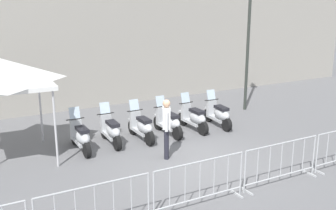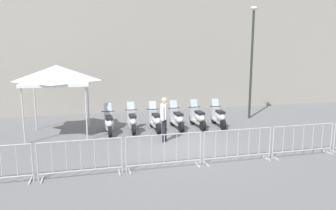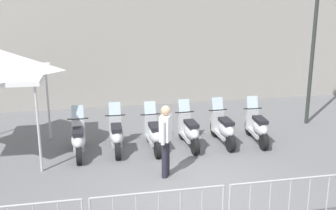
# 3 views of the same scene
# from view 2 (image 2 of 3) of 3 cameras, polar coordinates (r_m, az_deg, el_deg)

# --- Properties ---
(ground_plane) EXTENTS (120.00, 120.00, 0.00)m
(ground_plane) POSITION_cam_2_polar(r_m,az_deg,el_deg) (11.69, 2.60, -7.42)
(ground_plane) COLOR slate
(motorcycle_0) EXTENTS (0.56, 1.72, 1.24)m
(motorcycle_0) POSITION_cam_2_polar(r_m,az_deg,el_deg) (13.40, -10.75, -3.34)
(motorcycle_0) COLOR black
(motorcycle_0) RESTS_ON ground
(motorcycle_1) EXTENTS (0.56, 1.72, 1.24)m
(motorcycle_1) POSITION_cam_2_polar(r_m,az_deg,el_deg) (13.61, -6.57, -3.02)
(motorcycle_1) COLOR black
(motorcycle_1) RESTS_ON ground
(motorcycle_2) EXTENTS (0.56, 1.72, 1.24)m
(motorcycle_2) POSITION_cam_2_polar(r_m,az_deg,el_deg) (13.67, -2.32, -2.90)
(motorcycle_2) COLOR black
(motorcycle_2) RESTS_ON ground
(motorcycle_3) EXTENTS (0.56, 1.73, 1.24)m
(motorcycle_3) POSITION_cam_2_polar(r_m,az_deg,el_deg) (13.94, 1.69, -2.65)
(motorcycle_3) COLOR black
(motorcycle_3) RESTS_ON ground
(motorcycle_4) EXTENTS (0.56, 1.73, 1.24)m
(motorcycle_4) POSITION_cam_2_polar(r_m,az_deg,el_deg) (14.27, 5.55, -2.40)
(motorcycle_4) COLOR black
(motorcycle_4) RESTS_ON ground
(motorcycle_5) EXTENTS (0.56, 1.72, 1.24)m
(motorcycle_5) POSITION_cam_2_polar(r_m,az_deg,el_deg) (14.57, 9.32, -2.23)
(motorcycle_5) COLOR black
(motorcycle_5) RESTS_ON ground
(barrier_segment_1) EXTENTS (2.30, 0.52, 1.07)m
(barrier_segment_1) POSITION_cam_2_polar(r_m,az_deg,el_deg) (9.06, -15.66, -9.46)
(barrier_segment_1) COLOR #B2B5B7
(barrier_segment_1) RESTS_ON ground
(barrier_segment_2) EXTENTS (2.30, 0.52, 1.07)m
(barrier_segment_2) POSITION_cam_2_polar(r_m,az_deg,el_deg) (9.30, -0.65, -8.58)
(barrier_segment_2) COLOR #B2B5B7
(barrier_segment_2) RESTS_ON ground
(barrier_segment_3) EXTENTS (2.30, 0.52, 1.07)m
(barrier_segment_3) POSITION_cam_2_polar(r_m,az_deg,el_deg) (10.11, 12.70, -7.30)
(barrier_segment_3) COLOR #B2B5B7
(barrier_segment_3) RESTS_ON ground
(barrier_segment_4) EXTENTS (2.30, 0.52, 1.07)m
(barrier_segment_4) POSITION_cam_2_polar(r_m,az_deg,el_deg) (11.37, 23.51, -5.97)
(barrier_segment_4) COLOR #B2B5B7
(barrier_segment_4) RESTS_ON ground
(street_lamp) EXTENTS (0.36, 0.36, 5.67)m
(street_lamp) POSITION_cam_2_polar(r_m,az_deg,el_deg) (16.55, 15.14, 9.37)
(street_lamp) COLOR #2D332D
(street_lamp) RESTS_ON ground
(officer_near_row_end) EXTENTS (0.35, 0.50, 1.73)m
(officer_near_row_end) POSITION_cam_2_polar(r_m,az_deg,el_deg) (11.96, -0.69, -2.16)
(officer_near_row_end) COLOR #23232D
(officer_near_row_end) RESTS_ON ground
(canopy_tent) EXTENTS (2.54, 2.54, 2.91)m
(canopy_tent) POSITION_cam_2_polar(r_m,az_deg,el_deg) (13.51, -19.68, 5.23)
(canopy_tent) COLOR silver
(canopy_tent) RESTS_ON ground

